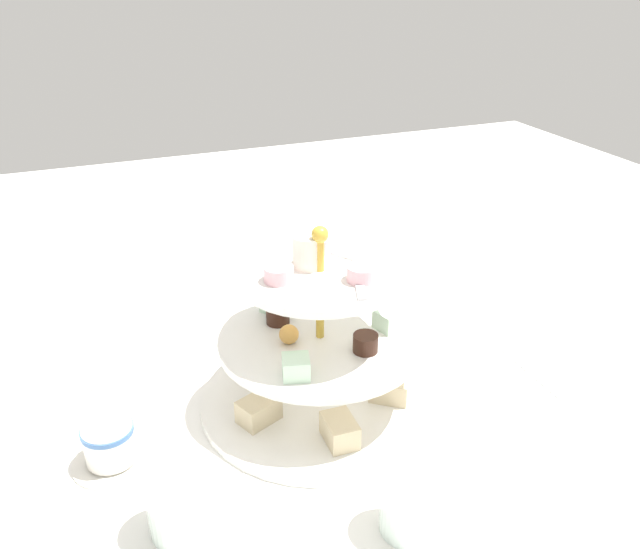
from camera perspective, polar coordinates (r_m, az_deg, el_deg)
The scene contains 8 objects.
ground_plane at distance 0.87m, azimuth 0.00°, elevation -11.03°, with size 2.40×2.40×0.00m, color white.
tiered_serving_stand at distance 0.82m, azimuth -0.03°, elevation -6.90°, with size 0.31×0.31×0.25m.
water_glass_tall_right at distance 1.04m, azimuth -1.50°, elevation 0.06°, with size 0.07×0.07×0.13m, color silver.
water_glass_short_left at distance 0.70m, azimuth -12.16°, elevation -18.48°, with size 0.06×0.06×0.08m, color silver.
teacup_with_saucer at distance 0.80m, azimuth -17.81°, elevation -13.98°, with size 0.09×0.09×0.05m.
butter_knife_left at distance 0.98m, azimuth 17.33°, elevation -7.49°, with size 0.17×0.01×0.00m, color silver.
butter_knife_right at distance 0.99m, azimuth -16.55°, elevation -6.78°, with size 0.17×0.01×0.00m, color silver.
water_glass_mid_back at distance 0.69m, azimuth 7.88°, elevation -18.66°, with size 0.06×0.06×0.08m, color silver.
Camera 1 is at (-0.64, 0.26, 0.53)m, focal length 36.83 mm.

